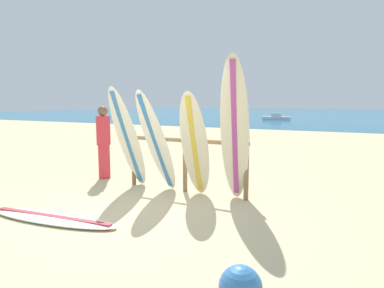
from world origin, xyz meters
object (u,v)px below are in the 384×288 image
(surfboard_leaning_far_left, at_px, (128,139))
(surfboard_leaning_center, at_px, (235,131))
(small_boat_offshore, at_px, (276,117))
(beach_ball, at_px, (240,287))
(surfboard_rack, at_px, (185,154))
(surfboard_lying_on_sand, at_px, (52,218))
(beachgoer_standing, at_px, (104,139))
(surfboard_leaning_left, at_px, (156,142))
(surfboard_leaning_center_left, at_px, (195,145))

(surfboard_leaning_far_left, height_order, surfboard_leaning_center, surfboard_leaning_center)
(small_boat_offshore, distance_m, beach_ball, 33.36)
(surfboard_leaning_far_left, relative_size, surfboard_leaning_center, 0.81)
(surfboard_rack, height_order, beach_ball, surfboard_rack)
(surfboard_lying_on_sand, relative_size, beachgoer_standing, 1.38)
(surfboard_leaning_left, distance_m, beach_ball, 3.96)
(surfboard_leaning_left, distance_m, beachgoer_standing, 1.94)
(surfboard_leaning_center_left, bearing_deg, surfboard_leaning_center, 2.06)
(surfboard_leaning_far_left, xyz_separation_m, surfboard_leaning_left, (0.71, -0.03, -0.04))
(surfboard_leaning_center_left, bearing_deg, surfboard_leaning_far_left, -176.87)
(surfboard_leaning_left, relative_size, surfboard_lying_on_sand, 0.87)
(surfboard_leaning_center_left, height_order, surfboard_lying_on_sand, surfboard_leaning_center_left)
(surfboard_leaning_center, height_order, small_boat_offshore, surfboard_leaning_center)
(surfboard_leaning_center, xyz_separation_m, beachgoer_standing, (-3.40, 0.43, -0.36))
(surfboard_leaning_center, bearing_deg, surfboard_leaning_left, -174.83)
(surfboard_rack, distance_m, surfboard_leaning_far_left, 1.22)
(surfboard_leaning_center, distance_m, surfboard_lying_on_sand, 3.28)
(surfboard_leaning_center, bearing_deg, surfboard_leaning_center_left, -177.94)
(surfboard_rack, height_order, surfboard_leaning_center_left, surfboard_leaning_center_left)
(beachgoer_standing, bearing_deg, surfboard_leaning_center, -7.24)
(beachgoer_standing, bearing_deg, surfboard_leaning_far_left, -25.38)
(surfboard_leaning_center, height_order, beachgoer_standing, surfboard_leaning_center)
(surfboard_leaning_center_left, xyz_separation_m, surfboard_leaning_center, (0.77, 0.03, 0.30))
(surfboard_leaning_left, relative_size, beach_ball, 5.30)
(surfboard_leaning_far_left, height_order, surfboard_leaning_center_left, surfboard_leaning_far_left)
(surfboard_rack, height_order, small_boat_offshore, surfboard_rack)
(surfboard_rack, relative_size, surfboard_lying_on_sand, 1.13)
(surfboard_leaning_center, bearing_deg, surfboard_rack, 166.90)
(surfboard_lying_on_sand, bearing_deg, small_boat_offshore, 97.56)
(surfboard_leaning_center, relative_size, beachgoer_standing, 1.52)
(surfboard_leaning_far_left, distance_m, beach_ball, 4.51)
(surfboard_leaning_left, bearing_deg, surfboard_leaning_far_left, 177.53)
(beachgoer_standing, bearing_deg, surfboard_rack, -4.23)
(surfboard_leaning_left, distance_m, surfboard_leaning_center_left, 0.78)
(surfboard_leaning_left, relative_size, surfboard_leaning_center_left, 1.02)
(surfboard_leaning_far_left, bearing_deg, beachgoer_standing, 154.62)
(surfboard_rack, bearing_deg, beachgoer_standing, 175.77)
(beach_ball, bearing_deg, surfboard_rack, 125.62)
(surfboard_leaning_far_left, height_order, beachgoer_standing, surfboard_leaning_far_left)
(surfboard_leaning_center_left, xyz_separation_m, beachgoer_standing, (-2.63, 0.46, -0.06))
(surfboard_rack, xyz_separation_m, surfboard_leaning_center, (1.14, -0.26, 0.54))
(small_boat_offshore, xyz_separation_m, beach_ball, (7.50, -32.50, -0.06))
(beach_ball, bearing_deg, surfboard_lying_on_sand, 166.54)
(surfboard_leaning_center_left, relative_size, beach_ball, 5.21)
(beachgoer_standing, xyz_separation_m, small_boat_offshore, (-2.95, 29.14, -0.68))
(beachgoer_standing, distance_m, small_boat_offshore, 29.30)
(surfboard_lying_on_sand, bearing_deg, beach_ball, -13.46)
(surfboard_leaning_far_left, height_order, surfboard_lying_on_sand, surfboard_leaning_far_left)
(surfboard_leaning_far_left, bearing_deg, surfboard_lying_on_sand, -86.69)
(surfboard_rack, distance_m, surfboard_lying_on_sand, 2.70)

